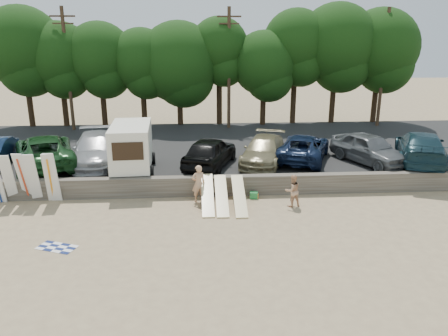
# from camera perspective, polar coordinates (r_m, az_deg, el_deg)

# --- Properties ---
(ground) EXTENTS (120.00, 120.00, 0.00)m
(ground) POSITION_cam_1_polar(r_m,az_deg,el_deg) (19.43, -1.75, -6.68)
(ground) COLOR tan
(ground) RESTS_ON ground
(seawall) EXTENTS (44.00, 0.50, 1.00)m
(seawall) POSITION_cam_1_polar(r_m,az_deg,el_deg) (22.03, -2.04, -2.32)
(seawall) COLOR #6B6356
(seawall) RESTS_ON ground
(parking_lot) EXTENTS (44.00, 14.50, 0.70)m
(parking_lot) POSITION_cam_1_polar(r_m,az_deg,el_deg) (29.24, -2.48, 2.35)
(parking_lot) COLOR #282828
(parking_lot) RESTS_ON ground
(treeline) EXTENTS (34.09, 6.38, 9.51)m
(treeline) POSITION_cam_1_polar(r_m,az_deg,el_deg) (35.33, -2.21, 14.90)
(treeline) COLOR #382616
(treeline) RESTS_ON parking_lot
(utility_poles) EXTENTS (25.80, 0.26, 9.00)m
(utility_poles) POSITION_cam_1_polar(r_m,az_deg,el_deg) (33.93, 0.65, 13.15)
(utility_poles) COLOR #473321
(utility_poles) RESTS_ON parking_lot
(box_trailer) EXTENTS (2.48, 4.14, 2.56)m
(box_trailer) POSITION_cam_1_polar(r_m,az_deg,el_deg) (23.77, -12.00, 2.89)
(box_trailer) COLOR white
(box_trailer) RESTS_ON parking_lot
(car_1) EXTENTS (4.99, 7.03, 1.78)m
(car_1) POSITION_cam_1_polar(r_m,az_deg,el_deg) (26.21, -22.39, 2.06)
(car_1) COLOR #163E1A
(car_1) RESTS_ON parking_lot
(car_2) EXTENTS (3.36, 6.20, 1.70)m
(car_2) POSITION_cam_1_polar(r_m,az_deg,el_deg) (25.77, -16.39, 2.35)
(car_2) COLOR #9F9FA4
(car_2) RESTS_ON parking_lot
(car_3) EXTENTS (3.58, 5.38, 1.70)m
(car_3) POSITION_cam_1_polar(r_m,az_deg,el_deg) (24.23, -1.84, 2.12)
(car_3) COLOR black
(car_3) RESTS_ON parking_lot
(car_4) EXTENTS (3.61, 5.55, 1.50)m
(car_4) POSITION_cam_1_polar(r_m,az_deg,el_deg) (25.01, 5.20, 2.30)
(car_4) COLOR olive
(car_4) RESTS_ON parking_lot
(car_5) EXTENTS (4.39, 6.02, 1.52)m
(car_5) POSITION_cam_1_polar(r_m,az_deg,el_deg) (25.94, 10.36, 2.66)
(car_5) COLOR #0E1933
(car_5) RESTS_ON parking_lot
(car_6) EXTENTS (3.86, 5.41, 1.71)m
(car_6) POSITION_cam_1_polar(r_m,az_deg,el_deg) (26.21, 18.47, 2.41)
(car_6) COLOR #55585B
(car_6) RESTS_ON parking_lot
(car_7) EXTENTS (4.63, 6.67, 1.79)m
(car_7) POSITION_cam_1_polar(r_m,az_deg,el_deg) (27.38, 24.30, 2.46)
(car_7) COLOR #142F39
(car_7) RESTS_ON parking_lot
(surfboard_upright_1) EXTENTS (0.59, 0.88, 2.50)m
(surfboard_upright_1) POSITION_cam_1_polar(r_m,az_deg,el_deg) (23.11, -26.30, -1.26)
(surfboard_upright_1) COLOR white
(surfboard_upright_1) RESTS_ON ground
(surfboard_upright_2) EXTENTS (0.61, 0.78, 2.53)m
(surfboard_upright_2) POSITION_cam_1_polar(r_m,az_deg,el_deg) (22.92, -24.73, -1.14)
(surfboard_upright_2) COLOR white
(surfboard_upright_2) RESTS_ON ground
(surfboard_upright_3) EXTENTS (0.53, 0.76, 2.52)m
(surfboard_upright_3) POSITION_cam_1_polar(r_m,az_deg,el_deg) (22.67, -23.67, -1.21)
(surfboard_upright_3) COLOR white
(surfboard_upright_3) RESTS_ON ground
(surfboard_upright_4) EXTENTS (0.62, 0.81, 2.53)m
(surfboard_upright_4) POSITION_cam_1_polar(r_m,az_deg,el_deg) (22.40, -21.75, -1.19)
(surfboard_upright_4) COLOR white
(surfboard_upright_4) RESTS_ON ground
(surfboard_upright_5) EXTENTS (0.51, 0.63, 2.55)m
(surfboard_upright_5) POSITION_cam_1_polar(r_m,az_deg,el_deg) (22.35, -21.49, -1.17)
(surfboard_upright_5) COLOR white
(surfboard_upright_5) RESTS_ON ground
(surfboard_low_0) EXTENTS (0.56, 2.82, 1.17)m
(surfboard_low_0) POSITION_cam_1_polar(r_m,az_deg,el_deg) (20.60, -2.16, -3.50)
(surfboard_low_0) COLOR beige
(surfboard_low_0) RESTS_ON ground
(surfboard_low_1) EXTENTS (0.56, 2.84, 1.11)m
(surfboard_low_1) POSITION_cam_1_polar(r_m,az_deg,el_deg) (20.58, -0.34, -3.60)
(surfboard_low_1) COLOR beige
(surfboard_low_1) RESTS_ON ground
(surfboard_low_2) EXTENTS (0.56, 2.83, 1.12)m
(surfboard_low_2) POSITION_cam_1_polar(r_m,az_deg,el_deg) (20.55, 2.00, -3.62)
(surfboard_low_2) COLOR beige
(surfboard_low_2) RESTS_ON ground
(beachgoer_a) EXTENTS (0.76, 0.59, 1.85)m
(beachgoer_a) POSITION_cam_1_polar(r_m,az_deg,el_deg) (21.08, -3.36, -2.04)
(beachgoer_a) COLOR tan
(beachgoer_a) RESTS_ON ground
(beachgoer_b) EXTENTS (0.89, 0.77, 1.57)m
(beachgoer_b) POSITION_cam_1_polar(r_m,az_deg,el_deg) (20.78, 8.95, -2.93)
(beachgoer_b) COLOR tan
(beachgoer_b) RESTS_ON ground
(cooler) EXTENTS (0.41, 0.35, 0.32)m
(cooler) POSITION_cam_1_polar(r_m,az_deg,el_deg) (21.76, 3.91, -3.56)
(cooler) COLOR green
(cooler) RESTS_ON ground
(gear_bag) EXTENTS (0.34, 0.30, 0.22)m
(gear_bag) POSITION_cam_1_polar(r_m,az_deg,el_deg) (21.79, 4.11, -3.68)
(gear_bag) COLOR orange
(gear_bag) RESTS_ON ground
(beach_towel) EXTENTS (1.94, 1.94, 0.00)m
(beach_towel) POSITION_cam_1_polar(r_m,az_deg,el_deg) (18.20, -20.99, -9.65)
(beach_towel) COLOR white
(beach_towel) RESTS_ON ground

